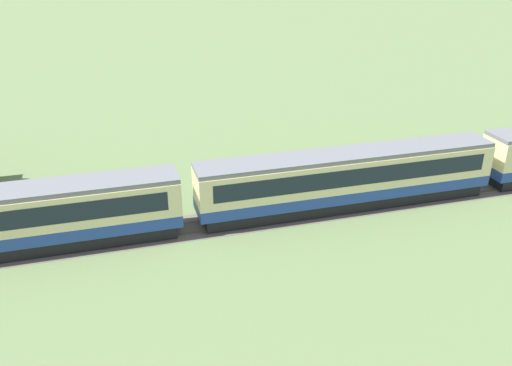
# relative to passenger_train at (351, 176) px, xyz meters

# --- Properties ---
(passenger_train) EXTENTS (113.14, 2.88, 4.21)m
(passenger_train) POSITION_rel_passenger_train_xyz_m (0.00, 0.00, 0.00)
(passenger_train) COLOR #234293
(passenger_train) RESTS_ON ground_plane
(railway_track) EXTENTS (157.13, 3.60, 0.04)m
(railway_track) POSITION_rel_passenger_train_xyz_m (1.57, -0.00, -2.32)
(railway_track) COLOR #665B51
(railway_track) RESTS_ON ground_plane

